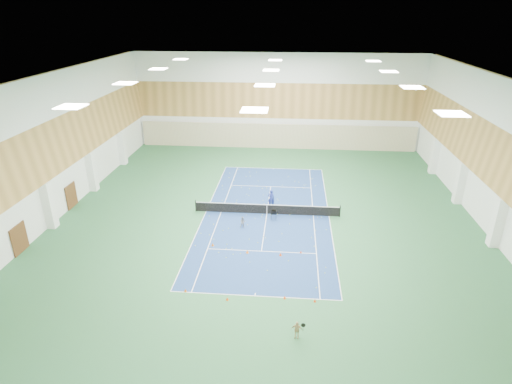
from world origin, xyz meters
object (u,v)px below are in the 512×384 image
coach (271,198)px  child_court (243,222)px  ball_cart (274,215)px  tennis_net (267,208)px  child_apron (297,330)px

coach → child_court: coach is taller
ball_cart → tennis_net: bearing=121.0°
tennis_net → child_court: 3.26m
child_apron → child_court: bearing=115.9°
child_court → ball_cart: size_ratio=1.15×
coach → ball_cart: 2.61m
tennis_net → coach: coach is taller
child_court → child_apron: (4.45, -12.69, 0.05)m
child_court → child_apron: 13.45m
tennis_net → coach: (0.28, 1.54, 0.30)m
tennis_net → coach: bearing=79.6°
child_court → ball_cart: child_court is taller
ball_cart → coach: bearing=96.4°
tennis_net → coach: size_ratio=7.51×
coach → child_apron: size_ratio=1.58×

